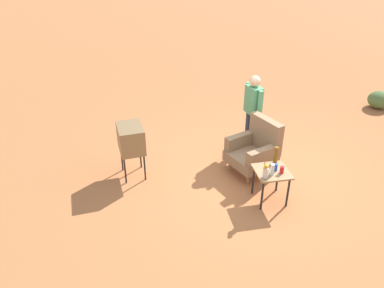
{
  "coord_description": "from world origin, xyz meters",
  "views": [
    {
      "loc": [
        5.61,
        -2.29,
        4.09
      ],
      "look_at": [
        -0.28,
        -1.18,
        0.65
      ],
      "focal_mm": 35.28,
      "sensor_mm": 36.0,
      "label": 1
    }
  ],
  "objects_px": {
    "tv_on_stand": "(131,139)",
    "soda_can_red": "(282,170)",
    "armchair": "(255,148)",
    "bottle_tall_amber": "(276,155)",
    "person_standing": "(253,109)",
    "bottle_short_clear": "(272,169)",
    "side_table": "(272,175)",
    "flower_vase": "(266,170)",
    "soda_can_blue": "(275,167)"
  },
  "relations": [
    {
      "from": "armchair",
      "to": "flower_vase",
      "type": "distance_m",
      "value": 1.12
    },
    {
      "from": "armchair",
      "to": "bottle_tall_amber",
      "type": "relative_size",
      "value": 3.53
    },
    {
      "from": "soda_can_blue",
      "to": "bottle_short_clear",
      "type": "bearing_deg",
      "value": -42.93
    },
    {
      "from": "bottle_short_clear",
      "to": "bottle_tall_amber",
      "type": "height_order",
      "value": "bottle_tall_amber"
    },
    {
      "from": "tv_on_stand",
      "to": "person_standing",
      "type": "relative_size",
      "value": 0.63
    },
    {
      "from": "person_standing",
      "to": "tv_on_stand",
      "type": "bearing_deg",
      "value": -78.6
    },
    {
      "from": "tv_on_stand",
      "to": "person_standing",
      "type": "xyz_separation_m",
      "value": [
        -0.49,
        2.45,
        0.16
      ]
    },
    {
      "from": "armchair",
      "to": "bottle_tall_amber",
      "type": "bearing_deg",
      "value": 9.64
    },
    {
      "from": "tv_on_stand",
      "to": "bottle_tall_amber",
      "type": "distance_m",
      "value": 2.58
    },
    {
      "from": "tv_on_stand",
      "to": "armchair",
      "type": "bearing_deg",
      "value": 82.78
    },
    {
      "from": "side_table",
      "to": "tv_on_stand",
      "type": "bearing_deg",
      "value": -117.99
    },
    {
      "from": "soda_can_red",
      "to": "bottle_tall_amber",
      "type": "xyz_separation_m",
      "value": [
        -0.33,
        0.02,
        0.09
      ]
    },
    {
      "from": "side_table",
      "to": "soda_can_red",
      "type": "bearing_deg",
      "value": 54.74
    },
    {
      "from": "side_table",
      "to": "person_standing",
      "type": "xyz_separation_m",
      "value": [
        -1.69,
        0.2,
        0.43
      ]
    },
    {
      "from": "bottle_tall_amber",
      "to": "flower_vase",
      "type": "relative_size",
      "value": 1.13
    },
    {
      "from": "armchair",
      "to": "tv_on_stand",
      "type": "distance_m",
      "value": 2.32
    },
    {
      "from": "side_table",
      "to": "flower_vase",
      "type": "relative_size",
      "value": 2.25
    },
    {
      "from": "armchair",
      "to": "side_table",
      "type": "bearing_deg",
      "value": -2.05
    },
    {
      "from": "bottle_short_clear",
      "to": "flower_vase",
      "type": "xyz_separation_m",
      "value": [
        0.06,
        -0.14,
        0.05
      ]
    },
    {
      "from": "bottle_tall_amber",
      "to": "flower_vase",
      "type": "distance_m",
      "value": 0.52
    },
    {
      "from": "tv_on_stand",
      "to": "bottle_tall_amber",
      "type": "xyz_separation_m",
      "value": [
        0.96,
        2.4,
        -0.04
      ]
    },
    {
      "from": "soda_can_blue",
      "to": "bottle_tall_amber",
      "type": "distance_m",
      "value": 0.27
    },
    {
      "from": "soda_can_blue",
      "to": "flower_vase",
      "type": "xyz_separation_m",
      "value": [
        0.16,
        -0.24,
        0.09
      ]
    },
    {
      "from": "flower_vase",
      "to": "person_standing",
      "type": "bearing_deg",
      "value": 168.15
    },
    {
      "from": "person_standing",
      "to": "soda_can_blue",
      "type": "xyz_separation_m",
      "value": [
        1.69,
        -0.15,
        -0.28
      ]
    },
    {
      "from": "armchair",
      "to": "person_standing",
      "type": "relative_size",
      "value": 0.65
    },
    {
      "from": "flower_vase",
      "to": "bottle_tall_amber",
      "type": "bearing_deg",
      "value": 140.41
    },
    {
      "from": "armchair",
      "to": "bottle_short_clear",
      "type": "height_order",
      "value": "armchair"
    },
    {
      "from": "soda_can_blue",
      "to": "bottle_short_clear",
      "type": "relative_size",
      "value": 0.61
    },
    {
      "from": "bottle_tall_amber",
      "to": "soda_can_red",
      "type": "bearing_deg",
      "value": -3.29
    },
    {
      "from": "person_standing",
      "to": "bottle_short_clear",
      "type": "height_order",
      "value": "person_standing"
    },
    {
      "from": "side_table",
      "to": "bottle_tall_amber",
      "type": "height_order",
      "value": "bottle_tall_amber"
    },
    {
      "from": "side_table",
      "to": "bottle_short_clear",
      "type": "distance_m",
      "value": 0.22
    },
    {
      "from": "armchair",
      "to": "tv_on_stand",
      "type": "bearing_deg",
      "value": -97.22
    },
    {
      "from": "soda_can_blue",
      "to": "flower_vase",
      "type": "height_order",
      "value": "flower_vase"
    },
    {
      "from": "soda_can_blue",
      "to": "bottle_tall_amber",
      "type": "xyz_separation_m",
      "value": [
        -0.24,
        0.09,
        0.09
      ]
    },
    {
      "from": "bottle_short_clear",
      "to": "side_table",
      "type": "bearing_deg",
      "value": 155.48
    },
    {
      "from": "armchair",
      "to": "soda_can_red",
      "type": "xyz_separation_m",
      "value": [
        1.0,
        0.09,
        0.16
      ]
    },
    {
      "from": "tv_on_stand",
      "to": "soda_can_blue",
      "type": "relative_size",
      "value": 8.44
    },
    {
      "from": "flower_vase",
      "to": "tv_on_stand",
      "type": "bearing_deg",
      "value": -123.27
    },
    {
      "from": "armchair",
      "to": "soda_can_blue",
      "type": "xyz_separation_m",
      "value": [
        0.9,
        0.02,
        0.16
      ]
    },
    {
      "from": "soda_can_blue",
      "to": "soda_can_red",
      "type": "bearing_deg",
      "value": 39.46
    },
    {
      "from": "side_table",
      "to": "soda_can_blue",
      "type": "height_order",
      "value": "soda_can_blue"
    },
    {
      "from": "person_standing",
      "to": "soda_can_blue",
      "type": "distance_m",
      "value": 1.72
    },
    {
      "from": "bottle_short_clear",
      "to": "armchair",
      "type": "bearing_deg",
      "value": 175.48
    },
    {
      "from": "bottle_short_clear",
      "to": "soda_can_red",
      "type": "bearing_deg",
      "value": 94.51
    },
    {
      "from": "tv_on_stand",
      "to": "soda_can_red",
      "type": "xyz_separation_m",
      "value": [
        1.29,
        2.38,
        -0.12
      ]
    },
    {
      "from": "armchair",
      "to": "person_standing",
      "type": "xyz_separation_m",
      "value": [
        -0.78,
        0.17,
        0.44
      ]
    },
    {
      "from": "side_table",
      "to": "flower_vase",
      "type": "height_order",
      "value": "flower_vase"
    },
    {
      "from": "side_table",
      "to": "tv_on_stand",
      "type": "distance_m",
      "value": 2.56
    }
  ]
}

